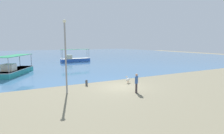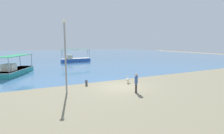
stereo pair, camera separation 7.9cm
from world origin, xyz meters
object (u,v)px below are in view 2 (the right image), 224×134
(pelican, at_px, (128,79))
(fisherman_standing, at_px, (136,83))
(lamp_post, at_px, (65,53))
(mooring_bollard, at_px, (86,82))
(fishing_boat_far_left, at_px, (75,59))
(fishing_boat_far_right, at_px, (15,70))

(pelican, xyz_separation_m, fisherman_standing, (-1.36, -3.52, 0.53))
(pelican, relative_size, lamp_post, 0.13)
(mooring_bollard, xyz_separation_m, fisherman_standing, (2.99, -4.40, 0.59))
(mooring_bollard, bearing_deg, lamp_post, -143.23)
(fishing_boat_far_left, height_order, pelican, fishing_boat_far_left)
(lamp_post, bearing_deg, pelican, 7.52)
(fishing_boat_far_left, bearing_deg, lamp_post, -106.68)
(fishing_boat_far_right, xyz_separation_m, pelican, (10.99, -11.02, -0.24))
(fishing_boat_far_left, height_order, mooring_bollard, fishing_boat_far_left)
(fishing_boat_far_left, relative_size, fisherman_standing, 3.94)
(fishing_boat_far_left, distance_m, lamp_post, 25.43)
(lamp_post, height_order, mooring_bollard, lamp_post)
(pelican, distance_m, fisherman_standing, 3.81)
(fisherman_standing, bearing_deg, lamp_post, 153.77)
(fisherman_standing, bearing_deg, fishing_boat_far_left, 85.94)
(fishing_boat_far_right, xyz_separation_m, fishing_boat_far_left, (11.53, 12.30, 0.01))
(fishing_boat_far_right, bearing_deg, pelican, -45.10)
(fishing_boat_far_right, height_order, fishing_boat_far_left, fishing_boat_far_left)
(lamp_post, xyz_separation_m, fisherman_standing, (5.35, -2.63, -2.54))
(fishing_boat_far_left, bearing_deg, fisherman_standing, -94.06)
(fishing_boat_far_right, xyz_separation_m, mooring_bollard, (6.64, -10.15, -0.29))
(fishing_boat_far_left, distance_m, pelican, 23.33)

